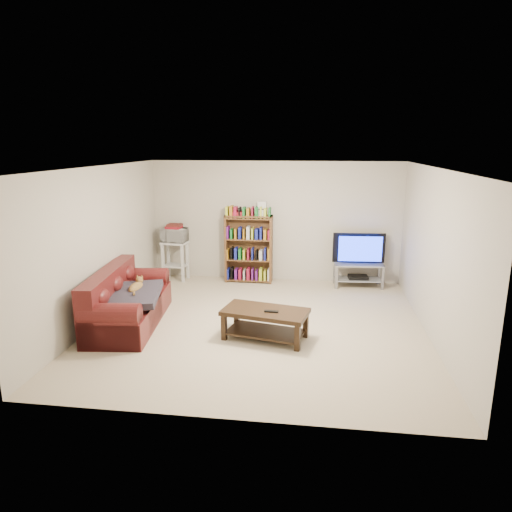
% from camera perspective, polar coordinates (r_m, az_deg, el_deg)
% --- Properties ---
extents(floor, '(5.00, 5.00, 0.00)m').
position_cam_1_polar(floor, '(7.13, 0.37, -8.62)').
color(floor, beige).
rests_on(floor, ground).
extents(ceiling, '(5.00, 5.00, 0.00)m').
position_cam_1_polar(ceiling, '(6.59, 0.41, 11.02)').
color(ceiling, white).
rests_on(ceiling, ground).
extents(wall_back, '(5.00, 0.00, 5.00)m').
position_cam_1_polar(wall_back, '(9.20, 2.36, 4.31)').
color(wall_back, beige).
rests_on(wall_back, ground).
extents(wall_front, '(5.00, 0.00, 5.00)m').
position_cam_1_polar(wall_front, '(4.39, -3.76, -6.55)').
color(wall_front, beige).
rests_on(wall_front, ground).
extents(wall_left, '(0.00, 5.00, 5.00)m').
position_cam_1_polar(wall_left, '(7.49, -18.95, 1.34)').
color(wall_left, beige).
rests_on(wall_left, ground).
extents(wall_right, '(0.00, 5.00, 5.00)m').
position_cam_1_polar(wall_right, '(6.92, 21.41, 0.13)').
color(wall_right, beige).
rests_on(wall_right, ground).
extents(sofa, '(1.09, 2.10, 0.86)m').
position_cam_1_polar(sofa, '(7.37, -16.11, -5.88)').
color(sofa, '#511515').
rests_on(sofa, floor).
extents(blanket, '(0.96, 1.14, 0.18)m').
position_cam_1_polar(blanket, '(7.12, -15.17, -4.73)').
color(blanket, '#2F2A35').
rests_on(blanket, sofa).
extents(cat, '(0.28, 0.57, 0.16)m').
position_cam_1_polar(cat, '(7.27, -14.80, -3.82)').
color(cat, brown).
rests_on(cat, sofa).
extents(coffee_table, '(1.29, 0.83, 0.43)m').
position_cam_1_polar(coffee_table, '(6.56, 1.16, -7.82)').
color(coffee_table, black).
rests_on(coffee_table, floor).
extents(remote, '(0.20, 0.07, 0.02)m').
position_cam_1_polar(remote, '(6.43, 1.93, -6.93)').
color(remote, black).
rests_on(remote, coffee_table).
extents(tv_stand, '(0.96, 0.48, 0.47)m').
position_cam_1_polar(tv_stand, '(9.10, 12.67, -1.82)').
color(tv_stand, '#999EA3').
rests_on(tv_stand, floor).
extents(television, '(1.01, 0.20, 0.58)m').
position_cam_1_polar(television, '(9.00, 12.81, 0.88)').
color(television, black).
rests_on(television, tv_stand).
extents(dvd_player, '(0.39, 0.29, 0.06)m').
position_cam_1_polar(dvd_player, '(9.14, 12.62, -2.59)').
color(dvd_player, black).
rests_on(dvd_player, tv_stand).
extents(bookshelf, '(0.94, 0.29, 1.36)m').
position_cam_1_polar(bookshelf, '(9.12, -0.92, 1.02)').
color(bookshelf, brown).
rests_on(bookshelf, floor).
extents(shelf_clutter, '(0.69, 0.21, 0.28)m').
position_cam_1_polar(shelf_clutter, '(8.97, -0.30, 5.77)').
color(shelf_clutter, silver).
rests_on(shelf_clutter, bookshelf).
extents(microwave_stand, '(0.53, 0.40, 0.80)m').
position_cam_1_polar(microwave_stand, '(9.43, -10.07, 0.08)').
color(microwave_stand, silver).
rests_on(microwave_stand, floor).
extents(microwave, '(0.52, 0.37, 0.27)m').
position_cam_1_polar(microwave, '(9.34, -10.18, 2.60)').
color(microwave, silver).
rests_on(microwave, microwave_stand).
extents(game_boxes, '(0.31, 0.28, 0.05)m').
position_cam_1_polar(game_boxes, '(9.31, -10.23, 3.57)').
color(game_boxes, maroon).
rests_on(game_boxes, microwave).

